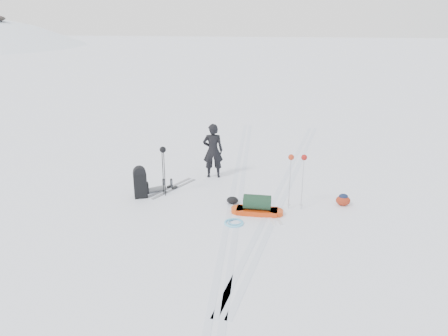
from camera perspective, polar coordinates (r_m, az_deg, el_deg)
The scene contains 13 objects.
ground at distance 12.06m, azimuth 1.47°, elevation -4.53°, with size 200.00×200.00×0.00m, color white.
ski_tracks at distance 12.80m, azimuth 4.73°, elevation -3.11°, with size 3.38×17.97×0.01m.
skier at distance 13.67m, azimuth -1.45°, elevation 2.27°, with size 0.63×0.42×1.74m, color black.
pulk_sled at distance 11.36m, azimuth 4.34°, elevation -5.05°, with size 1.36×0.45×0.52m.
expedition_rucksack at distance 12.50m, azimuth -10.62°, elevation -1.90°, with size 0.78×0.90×0.92m.
ski_poles_black at distance 12.25m, azimuth -7.97°, elevation 1.61°, with size 0.19×0.18×1.45m.
ski_poles_silver at distance 11.38m, azimuth 9.55°, elevation 0.57°, with size 0.48×0.19×1.51m.
touring_skis_grey at distance 13.11m, azimuth -6.78°, elevation -2.58°, with size 1.07×1.83×0.07m.
touring_skis_white at distance 11.63m, azimuth 5.82°, elevation -5.48°, with size 0.84×1.76×0.07m.
rope_coil at distance 10.88m, azimuth 1.37°, elevation -7.12°, with size 0.63×0.63×0.06m.
small_daypack at distance 12.25m, azimuth 15.30°, elevation -4.03°, with size 0.48×0.46×0.33m.
thermos_pair at distance 13.08m, azimuth -7.42°, elevation -2.05°, with size 0.30×0.21×0.31m.
stuff_sack at distance 11.95m, azimuth 1.12°, elevation -4.24°, with size 0.38×0.32×0.20m.
Camera 1 is at (1.45, -10.94, 4.86)m, focal length 35.00 mm.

